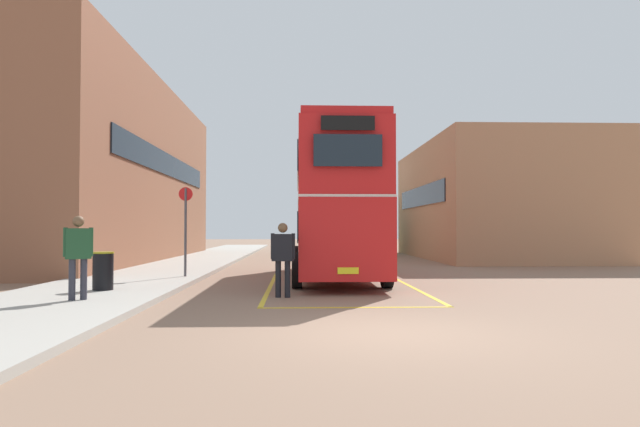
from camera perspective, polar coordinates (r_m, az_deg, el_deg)
name	(u,v)px	position (r m, az deg, el deg)	size (l,w,h in m)	color
ground_plane	(333,269)	(23.57, 1.30, -5.58)	(135.60, 135.60, 0.00)	#846651
sidewalk_left	(186,264)	(26.44, -13.26, -4.95)	(4.00, 57.60, 0.14)	#A39E93
brick_building_left	(102,174)	(30.96, -20.98, 3.76)	(6.69, 23.10, 8.94)	brown
depot_building_right	(492,202)	(34.03, 16.90, 1.10)	(8.37, 14.86, 6.39)	#AD7A56
double_decker_bus	(335,203)	(19.02, 1.49, 1.02)	(2.84, 10.08, 4.75)	black
single_deck_bus	(349,229)	(39.58, 2.91, -1.58)	(3.51, 8.58, 3.02)	black
pedestrian_boarding	(283,254)	(13.81, -3.74, -4.04)	(0.59, 0.31, 1.80)	black
pedestrian_waiting_near	(78,251)	(13.23, -23.07, -3.44)	(0.56, 0.42, 1.80)	#2D2D38
litter_bin	(103,271)	(15.17, -20.92, -5.39)	(0.53, 0.53, 0.95)	black
bus_stop_sign	(186,223)	(18.75, -13.33, -0.92)	(0.44, 0.08, 2.86)	#4C4C51
bay_marking_yellow	(339,284)	(17.20, 1.89, -7.07)	(4.23, 12.08, 0.01)	gold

